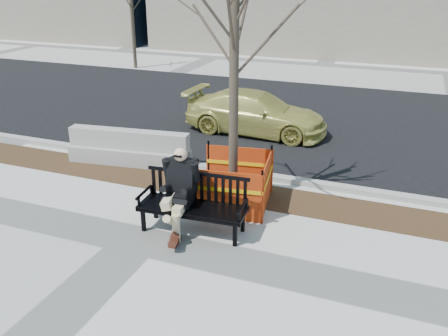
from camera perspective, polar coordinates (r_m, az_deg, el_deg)
The scene contains 10 objects.
ground at distance 9.15m, azimuth -10.09°, elevation -8.42°, with size 120.00×120.00×0.00m, color beige.
mulch_strip at distance 11.17m, azimuth -3.31°, elevation -2.04°, with size 40.00×1.20×0.02m, color #47301C.
asphalt_street at distance 16.65m, azimuth 5.56°, elevation 6.34°, with size 60.00×10.40×0.01m, color black.
curb at distance 11.94m, azimuth -1.44°, elevation -0.02°, with size 60.00×0.25×0.12m, color #9E9B93.
bench at distance 9.32m, azimuth -3.66°, elevation -7.46°, with size 2.09×0.75×1.12m, color black, non-canonical shape.
seated_man at distance 9.46m, azimuth -5.14°, elevation -7.02°, with size 0.69×1.16×1.62m, color black, non-canonical shape.
tree_fence at distance 10.31m, azimuth 1.06°, elevation -4.26°, with size 2.26×2.26×5.66m, color #DF4714, non-canonical shape.
sedan at distance 14.79m, azimuth 3.74°, elevation 4.25°, with size 1.75×4.30×1.25m, color #C1B858.
jersey_barrier_left at distance 12.64m, azimuth -11.05°, elevation 0.57°, with size 3.16×0.63×0.90m, color #9D9A93, non-canonical shape.
far_tree_left at distance 25.09m, azimuth -10.45°, elevation 11.65°, with size 1.91×1.91×5.16m, color #4A3F2F, non-canonical shape.
Camera 1 is at (4.27, -6.60, 4.68)m, focal length 38.46 mm.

